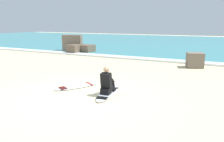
# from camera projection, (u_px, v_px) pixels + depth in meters

# --- Properties ---
(ground_plane) EXTENTS (80.00, 80.00, 0.00)m
(ground_plane) POSITION_uv_depth(u_px,v_px,m) (77.00, 95.00, 7.79)
(ground_plane) COLOR beige
(sea) EXTENTS (80.00, 28.00, 0.10)m
(sea) POSITION_uv_depth(u_px,v_px,m) (184.00, 43.00, 27.10)
(sea) COLOR teal
(sea) RESTS_ON ground
(breaking_foam) EXTENTS (80.00, 0.90, 0.11)m
(breaking_foam) POSITION_uv_depth(u_px,v_px,m) (150.00, 59.00, 15.10)
(breaking_foam) COLOR white
(breaking_foam) RESTS_ON ground
(surfboard_main) EXTENTS (0.87, 2.09, 0.08)m
(surfboard_main) POSITION_uv_depth(u_px,v_px,m) (108.00, 93.00, 7.95)
(surfboard_main) COLOR silver
(surfboard_main) RESTS_ON ground
(surfer_seated) EXTENTS (0.40, 0.73, 0.95)m
(surfer_seated) POSITION_uv_depth(u_px,v_px,m) (107.00, 83.00, 7.74)
(surfer_seated) COLOR black
(surfer_seated) RESTS_ON surfboard_main
(surfboard_spare_near) EXTENTS (1.36, 1.89, 0.08)m
(surfboard_spare_near) POSITION_uv_depth(u_px,v_px,m) (77.00, 86.00, 8.78)
(surfboard_spare_near) COLOR silver
(surfboard_spare_near) RESTS_ON ground
(rock_outcrop_distant) EXTENTS (2.95, 2.11, 1.44)m
(rock_outcrop_distant) POSITION_uv_depth(u_px,v_px,m) (76.00, 46.00, 18.96)
(rock_outcrop_distant) COLOR #756656
(rock_outcrop_distant) RESTS_ON ground
(shoreline_rock) EXTENTS (1.05, 0.99, 0.83)m
(shoreline_rock) POSITION_uv_depth(u_px,v_px,m) (195.00, 60.00, 12.52)
(shoreline_rock) COLOR #756656
(shoreline_rock) RESTS_ON ground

